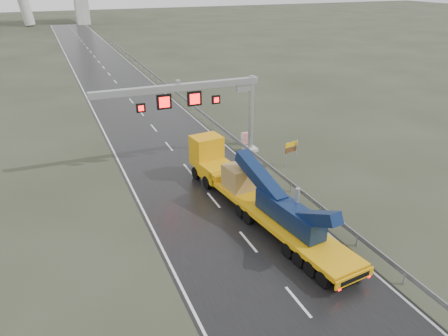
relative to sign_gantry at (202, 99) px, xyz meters
name	(u,v)px	position (x,y,z in m)	size (l,w,h in m)	color
ground	(279,279)	(-2.10, -17.99, -5.61)	(400.00, 400.00, 0.00)	#2C3022
road	(131,101)	(-2.10, 22.01, -5.60)	(11.00, 200.00, 0.02)	black
guardrail	(200,111)	(4.00, 12.01, -4.91)	(0.20, 140.00, 1.40)	gray
sign_gantry	(202,99)	(0.00, 0.00, 0.00)	(14.90, 1.20, 7.42)	#A8A8A4
heavy_haul_truck	(248,187)	(-0.18, -9.95, -3.98)	(4.75, 18.06, 4.20)	#C89C0B
exit_sign_pair	(291,149)	(6.37, -4.83, -3.95)	(1.37, 0.37, 2.38)	#9EA1A7
striped_barrier	(245,138)	(5.08, 1.75, -5.01)	(0.71, 0.38, 1.20)	red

